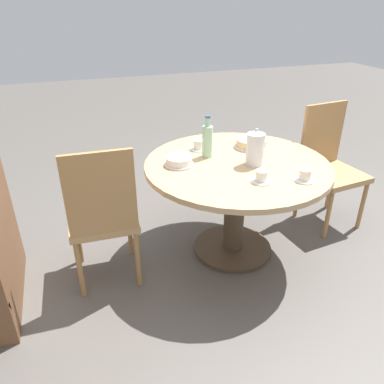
{
  "coord_description": "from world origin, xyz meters",
  "views": [
    {
      "loc": [
        -2.08,
        1.05,
        1.71
      ],
      "look_at": [
        0.0,
        0.32,
        0.55
      ],
      "focal_mm": 35.0,
      "sensor_mm": 36.0,
      "label": 1
    }
  ],
  "objects_px": {
    "chair_a": "(103,215)",
    "chair_b": "(329,164)",
    "cake_second": "(179,161)",
    "cup_b": "(198,146)",
    "water_bottle": "(207,140)",
    "cup_a": "(261,177)",
    "coffee_pot": "(255,148)",
    "cup_c": "(305,176)",
    "cake_main": "(251,143)"
  },
  "relations": [
    {
      "from": "chair_b",
      "to": "cup_a",
      "type": "relative_size",
      "value": 7.36
    },
    {
      "from": "cake_second",
      "to": "cup_b",
      "type": "distance_m",
      "value": 0.31
    },
    {
      "from": "cake_main",
      "to": "cup_a",
      "type": "height_order",
      "value": "cup_a"
    },
    {
      "from": "coffee_pot",
      "to": "chair_b",
      "type": "bearing_deg",
      "value": -74.58
    },
    {
      "from": "chair_b",
      "to": "cup_a",
      "type": "height_order",
      "value": "chair_b"
    },
    {
      "from": "cake_second",
      "to": "water_bottle",
      "type": "bearing_deg",
      "value": -71.47
    },
    {
      "from": "water_bottle",
      "to": "cake_main",
      "type": "bearing_deg",
      "value": -80.76
    },
    {
      "from": "cup_a",
      "to": "cup_c",
      "type": "distance_m",
      "value": 0.27
    },
    {
      "from": "cake_second",
      "to": "cup_b",
      "type": "xyz_separation_m",
      "value": [
        0.22,
        -0.22,
        0.0
      ]
    },
    {
      "from": "coffee_pot",
      "to": "water_bottle",
      "type": "relative_size",
      "value": 0.86
    },
    {
      "from": "coffee_pot",
      "to": "cup_a",
      "type": "bearing_deg",
      "value": 161.55
    },
    {
      "from": "cup_b",
      "to": "cup_c",
      "type": "relative_size",
      "value": 1.0
    },
    {
      "from": "coffee_pot",
      "to": "cup_a",
      "type": "height_order",
      "value": "coffee_pot"
    },
    {
      "from": "chair_a",
      "to": "coffee_pot",
      "type": "xyz_separation_m",
      "value": [
        -0.03,
        -1.01,
        0.32
      ]
    },
    {
      "from": "cake_second",
      "to": "cup_a",
      "type": "distance_m",
      "value": 0.56
    },
    {
      "from": "chair_a",
      "to": "cup_b",
      "type": "bearing_deg",
      "value": -152.96
    },
    {
      "from": "water_bottle",
      "to": "cake_second",
      "type": "height_order",
      "value": "water_bottle"
    },
    {
      "from": "water_bottle",
      "to": "cup_a",
      "type": "xyz_separation_m",
      "value": [
        -0.48,
        -0.16,
        -0.09
      ]
    },
    {
      "from": "chair_b",
      "to": "cake_main",
      "type": "bearing_deg",
      "value": 168.55
    },
    {
      "from": "cup_a",
      "to": "cup_c",
      "type": "xyz_separation_m",
      "value": [
        -0.07,
        -0.26,
        0.0
      ]
    },
    {
      "from": "chair_a",
      "to": "chair_b",
      "type": "xyz_separation_m",
      "value": [
        0.2,
        -1.82,
        0.0
      ]
    },
    {
      "from": "cup_b",
      "to": "cup_c",
      "type": "height_order",
      "value": "same"
    },
    {
      "from": "coffee_pot",
      "to": "cup_c",
      "type": "distance_m",
      "value": 0.37
    },
    {
      "from": "cake_main",
      "to": "cup_c",
      "type": "relative_size",
      "value": 1.89
    },
    {
      "from": "cake_main",
      "to": "cup_b",
      "type": "xyz_separation_m",
      "value": [
        0.09,
        0.38,
        -0.0
      ]
    },
    {
      "from": "water_bottle",
      "to": "chair_a",
      "type": "bearing_deg",
      "value": 104.68
    },
    {
      "from": "chair_b",
      "to": "cup_a",
      "type": "bearing_deg",
      "value": -158.14
    },
    {
      "from": "cup_a",
      "to": "cake_second",
      "type": "bearing_deg",
      "value": 44.35
    },
    {
      "from": "chair_b",
      "to": "cake_main",
      "type": "xyz_separation_m",
      "value": [
        0.07,
        0.68,
        0.24
      ]
    },
    {
      "from": "cup_a",
      "to": "cup_b",
      "type": "height_order",
      "value": "same"
    },
    {
      "from": "cup_a",
      "to": "chair_a",
      "type": "bearing_deg",
      "value": 73.43
    },
    {
      "from": "chair_b",
      "to": "cup_c",
      "type": "height_order",
      "value": "chair_b"
    },
    {
      "from": "cake_second",
      "to": "cup_b",
      "type": "bearing_deg",
      "value": -44.41
    },
    {
      "from": "water_bottle",
      "to": "cup_c",
      "type": "relative_size",
      "value": 2.2
    },
    {
      "from": "chair_b",
      "to": "cake_main",
      "type": "relative_size",
      "value": 3.88
    },
    {
      "from": "chair_a",
      "to": "cup_b",
      "type": "relative_size",
      "value": 7.36
    },
    {
      "from": "cake_main",
      "to": "cup_c",
      "type": "height_order",
      "value": "cup_c"
    },
    {
      "from": "water_bottle",
      "to": "cup_b",
      "type": "relative_size",
      "value": 2.2
    },
    {
      "from": "cake_main",
      "to": "cake_second",
      "type": "distance_m",
      "value": 0.62
    },
    {
      "from": "cake_main",
      "to": "cup_c",
      "type": "bearing_deg",
      "value": -175.86
    },
    {
      "from": "chair_a",
      "to": "cup_c",
      "type": "xyz_separation_m",
      "value": [
        -0.35,
        -1.18,
        0.24
      ]
    },
    {
      "from": "cup_c",
      "to": "cup_b",
      "type": "bearing_deg",
      "value": 31.62
    },
    {
      "from": "water_bottle",
      "to": "cake_main",
      "type": "height_order",
      "value": "water_bottle"
    },
    {
      "from": "coffee_pot",
      "to": "cup_b",
      "type": "bearing_deg",
      "value": 34.14
    },
    {
      "from": "cup_b",
      "to": "chair_b",
      "type": "bearing_deg",
      "value": -98.09
    },
    {
      "from": "coffee_pot",
      "to": "cake_main",
      "type": "distance_m",
      "value": 0.33
    },
    {
      "from": "cake_second",
      "to": "cup_b",
      "type": "relative_size",
      "value": 1.49
    },
    {
      "from": "cup_a",
      "to": "cup_b",
      "type": "relative_size",
      "value": 1.0
    },
    {
      "from": "cake_main",
      "to": "cup_a",
      "type": "relative_size",
      "value": 1.89
    },
    {
      "from": "chair_b",
      "to": "cake_main",
      "type": "distance_m",
      "value": 0.73
    }
  ]
}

